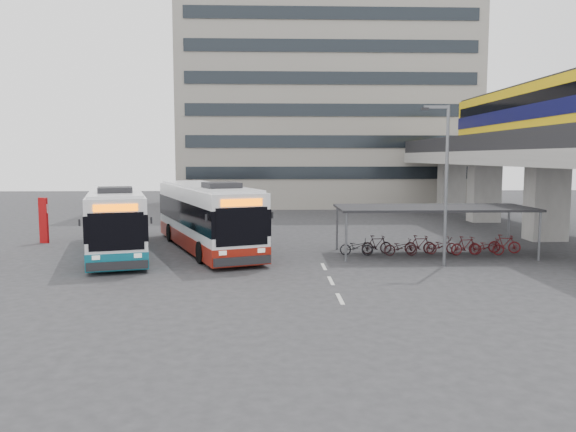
{
  "coord_description": "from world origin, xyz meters",
  "views": [
    {
      "loc": [
        -0.07,
        -25.77,
        5.11
      ],
      "look_at": [
        0.96,
        3.76,
        2.0
      ],
      "focal_mm": 35.0,
      "sensor_mm": 36.0,
      "label": 1
    }
  ],
  "objects_px": {
    "bus_teal": "(116,221)",
    "lamp_post": "(444,175)",
    "bus_main": "(206,217)",
    "pedestrian": "(262,236)"
  },
  "relations": [
    {
      "from": "bus_main",
      "to": "pedestrian",
      "type": "relative_size",
      "value": 6.79
    },
    {
      "from": "pedestrian",
      "to": "lamp_post",
      "type": "bearing_deg",
      "value": -102.87
    },
    {
      "from": "bus_teal",
      "to": "bus_main",
      "type": "bearing_deg",
      "value": -3.87
    },
    {
      "from": "bus_teal",
      "to": "lamp_post",
      "type": "distance_m",
      "value": 17.11
    },
    {
      "from": "pedestrian",
      "to": "lamp_post",
      "type": "relative_size",
      "value": 0.26
    },
    {
      "from": "lamp_post",
      "to": "bus_main",
      "type": "bearing_deg",
      "value": 157.17
    },
    {
      "from": "lamp_post",
      "to": "bus_teal",
      "type": "bearing_deg",
      "value": 166.76
    },
    {
      "from": "bus_main",
      "to": "bus_teal",
      "type": "xyz_separation_m",
      "value": [
        -4.7,
        -0.94,
        -0.08
      ]
    },
    {
      "from": "pedestrian",
      "to": "lamp_post",
      "type": "height_order",
      "value": "lamp_post"
    },
    {
      "from": "bus_teal",
      "to": "lamp_post",
      "type": "xyz_separation_m",
      "value": [
        16.33,
        -4.42,
        2.56
      ]
    }
  ]
}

